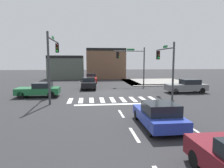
{
  "coord_description": "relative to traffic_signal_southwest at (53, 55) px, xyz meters",
  "views": [
    {
      "loc": [
        -2.2,
        -22.9,
        3.61
      ],
      "look_at": [
        0.42,
        -0.47,
        1.01
      ],
      "focal_mm": 32.47,
      "sensor_mm": 36.0,
      "label": 1
    }
  ],
  "objects": [
    {
      "name": "curb_corner_northeast",
      "position": [
        13.89,
        13.19,
        -4.07
      ],
      "size": [
        10.0,
        10.6,
        0.15
      ],
      "color": "gray",
      "rests_on": "ground_plane"
    },
    {
      "name": "car_red",
      "position": [
        3.63,
        14.61,
        -3.41
      ],
      "size": [
        1.73,
        4.74,
        1.48
      ],
      "rotation": [
        0.0,
        0.0,
        -1.57
      ],
      "color": "red",
      "rests_on": "ground_plane"
    },
    {
      "name": "car_green",
      "position": [
        -1.72,
        1.59,
        -3.42
      ],
      "size": [
        4.15,
        1.89,
        1.44
      ],
      "rotation": [
        0.0,
        0.0,
        3.14
      ],
      "color": "#1E6638",
      "rests_on": "ground_plane"
    },
    {
      "name": "crosswalk_near",
      "position": [
        5.4,
        -0.73,
        -4.14
      ],
      "size": [
        8.17,
        2.53,
        0.01
      ],
      "color": "silver",
      "rests_on": "ground_plane"
    },
    {
      "name": "car_black",
      "position": [
        3.21,
        7.22,
        -3.4
      ],
      "size": [
        1.79,
        4.68,
        1.45
      ],
      "rotation": [
        0.0,
        0.0,
        -1.57
      ],
      "color": "black",
      "rests_on": "ground_plane"
    },
    {
      "name": "bike_detector_marking",
      "position": [
        7.21,
        -4.86,
        -4.14
      ],
      "size": [
        1.1,
        1.1,
        0.01
      ],
      "color": "yellow",
      "rests_on": "ground_plane"
    },
    {
      "name": "ground_plane",
      "position": [
        5.4,
        3.77,
        -4.15
      ],
      "size": [
        120.0,
        120.0,
        0.0
      ],
      "primitive_type": "plane",
      "color": "#2B2B2D"
    },
    {
      "name": "storefront_row",
      "position": [
        3.55,
        22.53,
        -1.4
      ],
      "size": [
        15.13,
        5.66,
        6.03
      ],
      "color": "#4C564C",
      "rests_on": "ground_plane"
    },
    {
      "name": "traffic_signal_southwest",
      "position": [
        0.0,
        0.0,
        0.0
      ],
      "size": [
        0.32,
        5.81,
        5.95
      ],
      "rotation": [
        0.0,
        0.0,
        1.57
      ],
      "color": "#383A3D",
      "rests_on": "ground_plane"
    },
    {
      "name": "traffic_signal_southeast",
      "position": [
        10.96,
        0.59,
        -0.52
      ],
      "size": [
        0.32,
        4.77,
        5.31
      ],
      "rotation": [
        0.0,
        0.0,
        1.57
      ],
      "color": "#383A3D",
      "rests_on": "ground_plane"
    },
    {
      "name": "car_blue",
      "position": [
        6.96,
        -8.76,
        -3.45
      ],
      "size": [
        1.87,
        4.15,
        1.41
      ],
      "rotation": [
        0.0,
        0.0,
        1.57
      ],
      "color": "#23389E",
      "rests_on": "ground_plane"
    },
    {
      "name": "lane_markings",
      "position": [
        6.46,
        -8.97,
        -4.14
      ],
      "size": [
        6.8,
        24.25,
        0.01
      ],
      "color": "white",
      "rests_on": "ground_plane"
    },
    {
      "name": "traffic_signal_northeast",
      "position": [
        9.54,
        9.67,
        -0.4
      ],
      "size": [
        4.54,
        0.32,
        5.53
      ],
      "rotation": [
        0.0,
        0.0,
        3.14
      ],
      "color": "#383A3D",
      "rests_on": "ground_plane"
    },
    {
      "name": "car_gray",
      "position": [
        14.25,
        2.46,
        -3.39
      ],
      "size": [
        4.53,
        1.72,
        1.53
      ],
      "rotation": [
        0.0,
        0.0,
        3.14
      ],
      "color": "slate",
      "rests_on": "ground_plane"
    }
  ]
}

